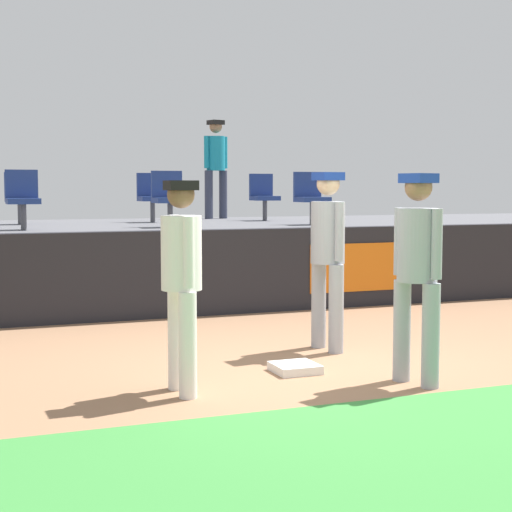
{
  "coord_description": "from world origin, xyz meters",
  "views": [
    {
      "loc": [
        -3.24,
        -6.61,
        1.7
      ],
      "look_at": [
        -0.28,
        1.07,
        1.0
      ],
      "focal_mm": 56.32,
      "sensor_mm": 36.0,
      "label": 1
    }
  ],
  "objects_px": {
    "player_fielder_home": "(182,271)",
    "seat_back_center": "(152,195)",
    "seat_back_left": "(19,195)",
    "seat_front_right": "(310,195)",
    "seat_back_right": "(263,194)",
    "player_runner_visitor": "(417,263)",
    "spectator_hooded": "(216,162)",
    "player_coach_visitor": "(328,248)",
    "seat_front_center": "(169,195)",
    "seat_front_left": "(23,196)",
    "first_base": "(295,368)"
  },
  "relations": [
    {
      "from": "player_coach_visitor",
      "to": "seat_back_center",
      "type": "xyz_separation_m",
      "value": [
        -0.41,
        5.95,
        0.51
      ]
    },
    {
      "from": "player_fielder_home",
      "to": "seat_front_center",
      "type": "height_order",
      "value": "seat_front_center"
    },
    {
      "from": "seat_front_right",
      "to": "seat_back_left",
      "type": "bearing_deg",
      "value": 157.39
    },
    {
      "from": "player_runner_visitor",
      "to": "seat_front_left",
      "type": "distance_m",
      "value": 6.4
    },
    {
      "from": "player_fielder_home",
      "to": "seat_front_right",
      "type": "height_order",
      "value": "seat_front_right"
    },
    {
      "from": "seat_back_left",
      "to": "seat_front_right",
      "type": "bearing_deg",
      "value": -22.61
    },
    {
      "from": "seat_back_right",
      "to": "seat_back_left",
      "type": "bearing_deg",
      "value": 180.0
    },
    {
      "from": "seat_back_left",
      "to": "seat_front_center",
      "type": "bearing_deg",
      "value": -42.06
    },
    {
      "from": "player_coach_visitor",
      "to": "seat_front_right",
      "type": "bearing_deg",
      "value": 150.23
    },
    {
      "from": "player_coach_visitor",
      "to": "seat_back_left",
      "type": "bearing_deg",
      "value": -163.6
    },
    {
      "from": "first_base",
      "to": "player_runner_visitor",
      "type": "height_order",
      "value": "player_runner_visitor"
    },
    {
      "from": "first_base",
      "to": "seat_back_right",
      "type": "distance_m",
      "value": 7.34
    },
    {
      "from": "seat_back_left",
      "to": "seat_front_right",
      "type": "distance_m",
      "value": 4.68
    },
    {
      "from": "seat_front_left",
      "to": "spectator_hooded",
      "type": "relative_size",
      "value": 0.45
    },
    {
      "from": "seat_front_left",
      "to": "seat_front_right",
      "type": "height_order",
      "value": "same"
    },
    {
      "from": "player_fielder_home",
      "to": "seat_back_right",
      "type": "bearing_deg",
      "value": 152.29
    },
    {
      "from": "player_runner_visitor",
      "to": "seat_front_right",
      "type": "distance_m",
      "value": 6.02
    },
    {
      "from": "player_fielder_home",
      "to": "seat_back_left",
      "type": "bearing_deg",
      "value": -175.77
    },
    {
      "from": "seat_back_left",
      "to": "seat_back_right",
      "type": "height_order",
      "value": "same"
    },
    {
      "from": "player_runner_visitor",
      "to": "player_coach_visitor",
      "type": "distance_m",
      "value": 1.61
    },
    {
      "from": "player_runner_visitor",
      "to": "seat_front_right",
      "type": "bearing_deg",
      "value": 147.55
    },
    {
      "from": "first_base",
      "to": "seat_front_right",
      "type": "height_order",
      "value": "seat_front_right"
    },
    {
      "from": "player_runner_visitor",
      "to": "spectator_hooded",
      "type": "relative_size",
      "value": 0.98
    },
    {
      "from": "player_coach_visitor",
      "to": "seat_front_right",
      "type": "height_order",
      "value": "seat_front_right"
    },
    {
      "from": "seat_back_right",
      "to": "first_base",
      "type": "bearing_deg",
      "value": -109.34
    },
    {
      "from": "seat_front_right",
      "to": "spectator_hooded",
      "type": "bearing_deg",
      "value": 102.09
    },
    {
      "from": "seat_front_right",
      "to": "seat_front_center",
      "type": "bearing_deg",
      "value": -180.0
    },
    {
      "from": "seat_back_left",
      "to": "seat_back_right",
      "type": "distance_m",
      "value": 4.23
    },
    {
      "from": "player_coach_visitor",
      "to": "seat_back_left",
      "type": "height_order",
      "value": "seat_back_left"
    },
    {
      "from": "seat_front_left",
      "to": "seat_back_center",
      "type": "xyz_separation_m",
      "value": [
        2.28,
        1.8,
        0.0
      ]
    },
    {
      "from": "spectator_hooded",
      "to": "seat_front_center",
      "type": "bearing_deg",
      "value": 43.23
    },
    {
      "from": "seat_back_center",
      "to": "seat_back_right",
      "type": "xyz_separation_m",
      "value": [
        2.06,
        -0.0,
        -0.0
      ]
    },
    {
      "from": "seat_front_left",
      "to": "first_base",
      "type": "bearing_deg",
      "value": -68.46
    },
    {
      "from": "player_fielder_home",
      "to": "seat_back_center",
      "type": "relative_size",
      "value": 2.09
    },
    {
      "from": "seat_back_center",
      "to": "spectator_hooded",
      "type": "xyz_separation_m",
      "value": [
        1.53,
        1.11,
        0.61
      ]
    },
    {
      "from": "seat_back_left",
      "to": "seat_front_center",
      "type": "relative_size",
      "value": 1.0
    },
    {
      "from": "player_fielder_home",
      "to": "seat_back_right",
      "type": "relative_size",
      "value": 2.09
    },
    {
      "from": "seat_back_center",
      "to": "seat_back_left",
      "type": "xyz_separation_m",
      "value": [
        -2.17,
        -0.0,
        -0.0
      ]
    },
    {
      "from": "player_coach_visitor",
      "to": "spectator_hooded",
      "type": "height_order",
      "value": "spectator_hooded"
    },
    {
      "from": "seat_back_center",
      "to": "first_base",
      "type": "bearing_deg",
      "value": -92.69
    },
    {
      "from": "seat_back_right",
      "to": "spectator_hooded",
      "type": "bearing_deg",
      "value": 115.58
    },
    {
      "from": "seat_back_left",
      "to": "spectator_hooded",
      "type": "distance_m",
      "value": 3.91
    },
    {
      "from": "player_coach_visitor",
      "to": "seat_back_left",
      "type": "relative_size",
      "value": 2.21
    },
    {
      "from": "first_base",
      "to": "seat_back_right",
      "type": "relative_size",
      "value": 0.48
    },
    {
      "from": "seat_front_right",
      "to": "spectator_hooded",
      "type": "relative_size",
      "value": 0.45
    },
    {
      "from": "seat_back_center",
      "to": "seat_front_right",
      "type": "bearing_deg",
      "value": -39.94
    },
    {
      "from": "player_coach_visitor",
      "to": "spectator_hooded",
      "type": "relative_size",
      "value": 1.0
    },
    {
      "from": "player_runner_visitor",
      "to": "seat_back_left",
      "type": "xyz_separation_m",
      "value": [
        -2.64,
        7.56,
        0.53
      ]
    },
    {
      "from": "first_base",
      "to": "seat_back_left",
      "type": "bearing_deg",
      "value": 105.32
    },
    {
      "from": "first_base",
      "to": "seat_back_center",
      "type": "height_order",
      "value": "seat_back_center"
    }
  ]
}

